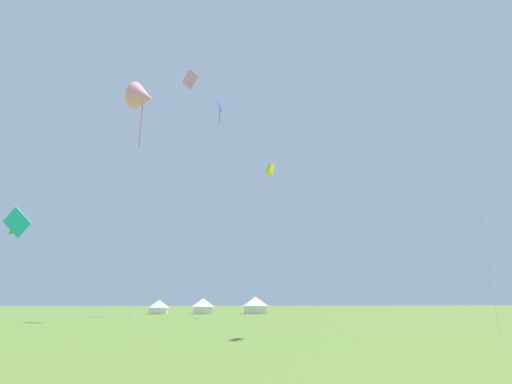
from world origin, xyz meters
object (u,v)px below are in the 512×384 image
(kite_green_delta, at_px, (18,230))
(kite_blue_diamond, at_px, (219,110))
(kite_cyan_diamond, at_px, (17,223))
(kite_pink_diamond, at_px, (190,81))
(kite_yellow_box, at_px, (270,170))
(festival_tent_center, at_px, (159,306))
(festival_tent_right, at_px, (203,305))
(kite_pink_delta, at_px, (143,97))
(festival_tent_left, at_px, (255,304))

(kite_green_delta, relative_size, kite_blue_diamond, 0.28)
(kite_green_delta, height_order, kite_cyan_diamond, kite_green_delta)
(kite_pink_diamond, xyz_separation_m, kite_yellow_box, (11.86, 7.82, -9.10))
(festival_tent_center, relative_size, festival_tent_right, 0.89)
(kite_cyan_diamond, bearing_deg, kite_yellow_box, 34.62)
(kite_blue_diamond, relative_size, festival_tent_center, 10.07)
(festival_tent_center, bearing_deg, kite_pink_delta, -89.00)
(festival_tent_center, bearing_deg, festival_tent_right, 0.00)
(kite_pink_diamond, relative_size, kite_pink_delta, 1.27)
(kite_blue_diamond, height_order, festival_tent_center, kite_blue_diamond)
(kite_yellow_box, bearing_deg, festival_tent_left, 89.78)
(festival_tent_right, relative_size, festival_tent_left, 0.90)
(kite_blue_diamond, xyz_separation_m, festival_tent_center, (-9.31, 9.59, -33.35))
(kite_pink_diamond, distance_m, festival_tent_center, 39.02)
(kite_green_delta, relative_size, festival_tent_right, 2.53)
(festival_tent_left, bearing_deg, kite_blue_diamond, -128.46)
(kite_blue_diamond, distance_m, kite_pink_delta, 27.62)
(festival_tent_center, xyz_separation_m, festival_tent_right, (7.61, 0.00, 0.16))
(kite_pink_delta, xyz_separation_m, kite_cyan_diamond, (-9.33, -2.65, -14.51))
(kite_pink_diamond, bearing_deg, kite_pink_delta, -121.51)
(kite_cyan_diamond, bearing_deg, kite_blue_diamond, 55.50)
(kite_green_delta, distance_m, kite_pink_delta, 19.38)
(kite_green_delta, relative_size, festival_tent_left, 2.28)
(kite_pink_diamond, distance_m, kite_pink_delta, 10.77)
(festival_tent_right, bearing_deg, festival_tent_left, 0.00)
(kite_yellow_box, xyz_separation_m, festival_tent_center, (-16.85, 18.18, -19.56))
(festival_tent_center, bearing_deg, kite_yellow_box, -47.17)
(kite_cyan_diamond, relative_size, festival_tent_center, 2.79)
(kite_pink_delta, xyz_separation_m, festival_tent_right, (7.03, 33.20, -21.82))
(kite_yellow_box, height_order, kite_pink_delta, kite_pink_delta)
(kite_pink_diamond, xyz_separation_m, festival_tent_left, (11.93, 26.00, -28.34))
(kite_blue_diamond, xyz_separation_m, festival_tent_right, (-1.70, 9.59, -33.19))
(kite_pink_diamond, distance_m, festival_tent_right, 38.67)
(kite_blue_diamond, relative_size, kite_cyan_diamond, 3.61)
(festival_tent_left, bearing_deg, kite_pink_delta, -116.21)
(kite_green_delta, bearing_deg, kite_blue_diamond, 41.26)
(kite_blue_diamond, bearing_deg, kite_yellow_box, -48.71)
(kite_blue_diamond, xyz_separation_m, kite_yellow_box, (7.55, -8.59, -13.78))
(kite_yellow_box, relative_size, festival_tent_left, 4.83)
(kite_green_delta, relative_size, festival_tent_center, 2.84)
(kite_pink_diamond, bearing_deg, festival_tent_right, 84.26)
(festival_tent_right, bearing_deg, kite_blue_diamond, -79.96)
(kite_blue_diamond, xyz_separation_m, festival_tent_left, (7.62, 9.59, -33.03))
(kite_pink_diamond, distance_m, kite_cyan_diamond, 27.11)
(kite_cyan_diamond, bearing_deg, festival_tent_left, 54.40)
(kite_green_delta, bearing_deg, kite_cyan_diamond, -66.61)
(kite_cyan_diamond, xyz_separation_m, festival_tent_left, (25.67, 35.86, -7.15))
(kite_pink_delta, bearing_deg, kite_blue_diamond, 69.72)
(kite_green_delta, distance_m, kite_cyan_diamond, 8.26)
(kite_cyan_diamond, bearing_deg, festival_tent_right, 65.48)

